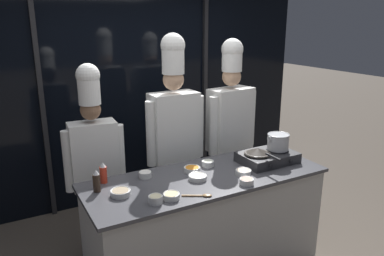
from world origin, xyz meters
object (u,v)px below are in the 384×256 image
at_px(portable_stove, 268,157).
at_px(prep_bowl_chicken, 243,172).
at_px(prep_bowl_ginger, 171,196).
at_px(serving_spoon_slotted, 203,195).
at_px(prep_bowl_shrimp, 247,181).
at_px(squeeze_bottle_soy, 97,181).
at_px(prep_bowl_carrots, 192,169).
at_px(frying_pan, 258,151).
at_px(prep_bowl_rice, 145,174).
at_px(chef_line, 230,121).
at_px(squeeze_bottle_chili, 103,173).
at_px(chef_sous, 174,126).
at_px(prep_bowl_noodles, 156,199).
at_px(prep_bowl_bean_sprouts, 208,163).
at_px(prep_bowl_mushrooms, 121,192).
at_px(prep_bowl_garlic, 198,177).
at_px(stock_pot, 278,141).
at_px(chef_head, 94,153).

height_order(portable_stove, prep_bowl_chicken, portable_stove).
xyz_separation_m(prep_bowl_ginger, serving_spoon_slotted, (0.22, -0.07, -0.02)).
bearing_deg(serving_spoon_slotted, prep_bowl_shrimp, 2.39).
xyz_separation_m(prep_bowl_shrimp, prep_bowl_chicken, (0.09, 0.17, -0.00)).
bearing_deg(squeeze_bottle_soy, prep_bowl_carrots, -0.99).
distance_m(frying_pan, prep_bowl_rice, 1.02).
bearing_deg(chef_line, portable_stove, 76.97).
height_order(squeeze_bottle_chili, prep_bowl_rice, squeeze_bottle_chili).
distance_m(frying_pan, chef_sous, 0.84).
distance_m(frying_pan, prep_bowl_noodles, 1.12).
xyz_separation_m(prep_bowl_bean_sprouts, chef_line, (0.59, 0.51, 0.19)).
height_order(portable_stove, chef_sous, chef_sous).
height_order(prep_bowl_rice, prep_bowl_bean_sprouts, same).
height_order(squeeze_bottle_chili, prep_bowl_mushrooms, squeeze_bottle_chili).
distance_m(prep_bowl_carrots, prep_bowl_shrimp, 0.50).
distance_m(prep_bowl_garlic, prep_bowl_chicken, 0.40).
xyz_separation_m(stock_pot, prep_bowl_garlic, (-0.86, -0.02, -0.16)).
relative_size(squeeze_bottle_chili, chef_sous, 0.08).
distance_m(prep_bowl_noodles, chef_head, 0.92).
height_order(prep_bowl_chicken, chef_head, chef_head).
bearing_deg(prep_bowl_mushrooms, prep_bowl_carrots, 11.61).
xyz_separation_m(prep_bowl_shrimp, chef_head, (-0.95, 0.94, 0.10)).
xyz_separation_m(stock_pot, prep_bowl_shrimp, (-0.57, -0.29, -0.15)).
bearing_deg(prep_bowl_chicken, prep_bowl_noodles, -172.39).
distance_m(portable_stove, chef_line, 0.71).
relative_size(stock_pot, prep_bowl_bean_sprouts, 2.06).
bearing_deg(prep_bowl_bean_sprouts, portable_stove, -18.87).
relative_size(prep_bowl_noodles, chef_sous, 0.05).
height_order(frying_pan, prep_bowl_garlic, frying_pan).
relative_size(frying_pan, chef_line, 0.21).
bearing_deg(prep_bowl_garlic, prep_bowl_chicken, -14.00).
bearing_deg(prep_bowl_garlic, serving_spoon_slotted, -112.98).
height_order(prep_bowl_mushrooms, prep_bowl_rice, prep_bowl_rice).
relative_size(prep_bowl_noodles, chef_line, 0.05).
height_order(prep_bowl_ginger, prep_bowl_rice, prep_bowl_rice).
bearing_deg(prep_bowl_carrots, serving_spoon_slotted, -109.49).
bearing_deg(squeeze_bottle_chili, prep_bowl_chicken, -20.73).
relative_size(portable_stove, prep_bowl_mushrooms, 3.35).
bearing_deg(prep_bowl_rice, stock_pot, -10.11).
relative_size(serving_spoon_slotted, chef_line, 0.11).
xyz_separation_m(prep_bowl_rice, prep_bowl_bean_sprouts, (0.58, -0.04, -0.00)).
height_order(prep_bowl_ginger, prep_bowl_mushrooms, same).
bearing_deg(chef_head, portable_stove, 159.05).
bearing_deg(prep_bowl_chicken, chef_head, 143.35).
relative_size(squeeze_bottle_chili, serving_spoon_slotted, 0.82).
bearing_deg(prep_bowl_chicken, serving_spoon_slotted, -159.95).
distance_m(portable_stove, prep_bowl_chicken, 0.38).
bearing_deg(prep_bowl_ginger, prep_bowl_mushrooms, 142.80).
bearing_deg(chef_line, prep_bowl_bean_sprouts, 32.89).
height_order(prep_bowl_garlic, chef_head, chef_head).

